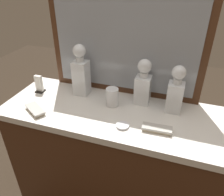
{
  "coord_description": "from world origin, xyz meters",
  "views": [
    {
      "loc": [
        0.33,
        -0.96,
        1.56
      ],
      "look_at": [
        0.0,
        0.0,
        0.94
      ],
      "focal_mm": 35.59,
      "sensor_mm": 36.0,
      "label": 1
    }
  ],
  "objects_px": {
    "crystal_decanter_left": "(143,86)",
    "silver_brush_far_right": "(157,129)",
    "crystal_decanter_center": "(175,94)",
    "crystal_decanter_front": "(81,75)",
    "silver_brush_right": "(35,110)",
    "napkin_holder": "(39,85)",
    "porcelain_dish": "(123,126)",
    "crystal_tumbler_center": "(112,98)"
  },
  "relations": [
    {
      "from": "crystal_decanter_left",
      "to": "silver_brush_far_right",
      "type": "xyz_separation_m",
      "value": [
        0.12,
        -0.24,
        -0.09
      ]
    },
    {
      "from": "crystal_decanter_left",
      "to": "crystal_decanter_center",
      "type": "bearing_deg",
      "value": -9.04
    },
    {
      "from": "crystal_tumbler_center",
      "to": "porcelain_dish",
      "type": "distance_m",
      "value": 0.21
    },
    {
      "from": "crystal_decanter_front",
      "to": "napkin_holder",
      "type": "relative_size",
      "value": 2.86
    },
    {
      "from": "crystal_decanter_left",
      "to": "silver_brush_far_right",
      "type": "height_order",
      "value": "crystal_decanter_left"
    },
    {
      "from": "crystal_decanter_center",
      "to": "silver_brush_right",
      "type": "bearing_deg",
      "value": -160.22
    },
    {
      "from": "crystal_decanter_center",
      "to": "silver_brush_right",
      "type": "distance_m",
      "value": 0.76
    },
    {
      "from": "crystal_decanter_left",
      "to": "crystal_tumbler_center",
      "type": "xyz_separation_m",
      "value": [
        -0.16,
        -0.08,
        -0.06
      ]
    },
    {
      "from": "crystal_tumbler_center",
      "to": "silver_brush_far_right",
      "type": "bearing_deg",
      "value": -28.27
    },
    {
      "from": "crystal_decanter_left",
      "to": "crystal_decanter_center",
      "type": "distance_m",
      "value": 0.18
    },
    {
      "from": "silver_brush_far_right",
      "to": "silver_brush_right",
      "type": "distance_m",
      "value": 0.66
    },
    {
      "from": "crystal_decanter_left",
      "to": "porcelain_dish",
      "type": "relative_size",
      "value": 4.08
    },
    {
      "from": "silver_brush_far_right",
      "to": "crystal_decanter_center",
      "type": "bearing_deg",
      "value": 74.93
    },
    {
      "from": "silver_brush_far_right",
      "to": "napkin_holder",
      "type": "bearing_deg",
      "value": 168.71
    },
    {
      "from": "crystal_decanter_left",
      "to": "crystal_decanter_center",
      "type": "height_order",
      "value": "same"
    },
    {
      "from": "crystal_decanter_left",
      "to": "silver_brush_right",
      "type": "relative_size",
      "value": 1.75
    },
    {
      "from": "crystal_decanter_left",
      "to": "napkin_holder",
      "type": "relative_size",
      "value": 2.43
    },
    {
      "from": "crystal_tumbler_center",
      "to": "napkin_holder",
      "type": "distance_m",
      "value": 0.48
    },
    {
      "from": "crystal_decanter_front",
      "to": "napkin_holder",
      "type": "xyz_separation_m",
      "value": [
        -0.26,
        -0.07,
        -0.08
      ]
    },
    {
      "from": "crystal_decanter_left",
      "to": "napkin_holder",
      "type": "distance_m",
      "value": 0.65
    },
    {
      "from": "crystal_decanter_left",
      "to": "silver_brush_right",
      "type": "bearing_deg",
      "value": -151.85
    },
    {
      "from": "silver_brush_far_right",
      "to": "napkin_holder",
      "type": "distance_m",
      "value": 0.78
    },
    {
      "from": "crystal_tumbler_center",
      "to": "silver_brush_right",
      "type": "distance_m",
      "value": 0.43
    },
    {
      "from": "crystal_decanter_left",
      "to": "crystal_decanter_front",
      "type": "xyz_separation_m",
      "value": [
        -0.37,
        -0.02,
        0.02
      ]
    },
    {
      "from": "silver_brush_far_right",
      "to": "silver_brush_right",
      "type": "height_order",
      "value": "same"
    },
    {
      "from": "silver_brush_far_right",
      "to": "crystal_decanter_front",
      "type": "bearing_deg",
      "value": 156.25
    },
    {
      "from": "crystal_decanter_front",
      "to": "porcelain_dish",
      "type": "relative_size",
      "value": 4.8
    },
    {
      "from": "silver_brush_right",
      "to": "napkin_holder",
      "type": "relative_size",
      "value": 1.39
    },
    {
      "from": "crystal_decanter_left",
      "to": "porcelain_dish",
      "type": "distance_m",
      "value": 0.28
    },
    {
      "from": "napkin_holder",
      "to": "silver_brush_right",
      "type": "bearing_deg",
      "value": -62.36
    },
    {
      "from": "porcelain_dish",
      "to": "silver_brush_far_right",
      "type": "bearing_deg",
      "value": 7.54
    },
    {
      "from": "crystal_tumbler_center",
      "to": "napkin_holder",
      "type": "bearing_deg",
      "value": 179.78
    },
    {
      "from": "crystal_decanter_center",
      "to": "silver_brush_far_right",
      "type": "relative_size",
      "value": 1.82
    },
    {
      "from": "crystal_decanter_left",
      "to": "crystal_decanter_front",
      "type": "distance_m",
      "value": 0.38
    },
    {
      "from": "silver_brush_right",
      "to": "napkin_holder",
      "type": "distance_m",
      "value": 0.23
    },
    {
      "from": "silver_brush_right",
      "to": "napkin_holder",
      "type": "xyz_separation_m",
      "value": [
        -0.11,
        0.2,
        0.03
      ]
    },
    {
      "from": "crystal_decanter_center",
      "to": "crystal_decanter_front",
      "type": "height_order",
      "value": "crystal_decanter_front"
    },
    {
      "from": "silver_brush_far_right",
      "to": "silver_brush_right",
      "type": "bearing_deg",
      "value": -175.68
    },
    {
      "from": "silver_brush_far_right",
      "to": "silver_brush_right",
      "type": "relative_size",
      "value": 0.96
    },
    {
      "from": "crystal_decanter_front",
      "to": "porcelain_dish",
      "type": "bearing_deg",
      "value": -36.03
    },
    {
      "from": "napkin_holder",
      "to": "silver_brush_far_right",
      "type": "bearing_deg",
      "value": -11.29
    },
    {
      "from": "crystal_decanter_left",
      "to": "crystal_tumbler_center",
      "type": "height_order",
      "value": "crystal_decanter_left"
    }
  ]
}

